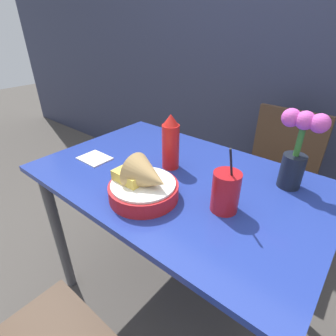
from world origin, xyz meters
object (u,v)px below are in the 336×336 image
(chair_far_window, at_px, (277,172))
(ketchup_bottle, at_px, (171,143))
(drink_cup, at_px, (225,193))
(flower_vase, at_px, (298,148))
(food_basket, at_px, (144,184))

(chair_far_window, distance_m, ketchup_bottle, 0.85)
(chair_far_window, relative_size, drink_cup, 3.70)
(chair_far_window, xyz_separation_m, flower_vase, (0.18, -0.55, 0.42))
(chair_far_window, xyz_separation_m, drink_cup, (0.06, -0.83, 0.32))
(drink_cup, relative_size, flower_vase, 0.83)
(chair_far_window, xyz_separation_m, food_basket, (-0.18, -0.95, 0.32))
(ketchup_bottle, distance_m, drink_cup, 0.34)
(ketchup_bottle, bearing_deg, drink_cup, -19.36)
(chair_far_window, height_order, drink_cup, drink_cup)
(food_basket, height_order, flower_vase, flower_vase)
(chair_far_window, bearing_deg, drink_cup, -85.61)
(drink_cup, bearing_deg, flower_vase, 66.91)
(drink_cup, distance_m, flower_vase, 0.32)
(chair_far_window, relative_size, food_basket, 3.64)
(chair_far_window, bearing_deg, flower_vase, -71.75)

